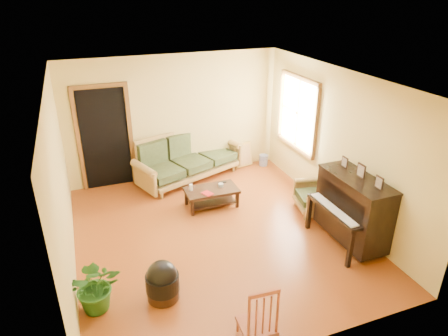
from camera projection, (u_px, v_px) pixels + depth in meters
name	position (u px, v px, depth m)	size (l,w,h in m)	color
floor	(216.00, 234.00, 6.74)	(5.00, 5.00, 0.00)	#6A2C0E
doorway	(105.00, 139.00, 7.94)	(1.08, 0.16, 2.05)	black
window	(298.00, 113.00, 7.92)	(0.12, 1.36, 1.46)	white
sofa	(190.00, 157.00, 8.44)	(2.31, 0.97, 0.99)	olive
coffee_table	(212.00, 197.00, 7.51)	(0.98, 0.54, 0.36)	black
armchair	(315.00, 193.00, 7.25)	(0.72, 0.76, 0.76)	olive
piano	(353.00, 210.00, 6.32)	(0.76, 1.30, 1.15)	black
footstool	(163.00, 285.00, 5.28)	(0.45, 0.45, 0.43)	black
red_chair	(257.00, 311.00, 4.57)	(0.40, 0.44, 0.85)	maroon
leaning_frame	(243.00, 155.00, 9.09)	(0.44, 0.10, 0.59)	gold
ceramic_crock	(263.00, 160.00, 9.23)	(0.20, 0.20, 0.25)	#3748A5
potted_plant	(96.00, 285.00, 5.05)	(0.66, 0.57, 0.74)	#215117
book	(204.00, 195.00, 7.21)	(0.15, 0.20, 0.02)	maroon
candle	(191.00, 187.00, 7.37)	(0.07, 0.07, 0.12)	white
glass_jar	(221.00, 185.00, 7.52)	(0.09, 0.09, 0.06)	silver
remote	(222.00, 182.00, 7.67)	(0.16, 0.04, 0.02)	black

